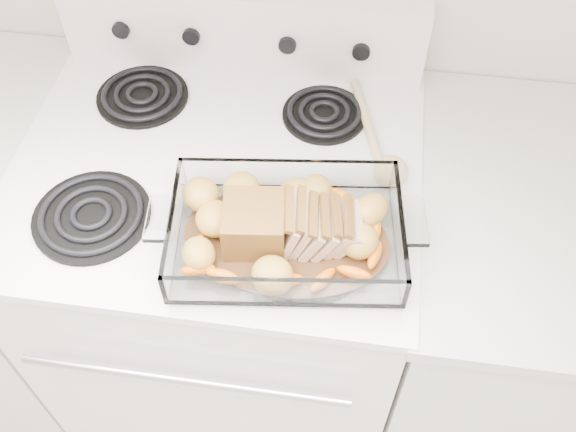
# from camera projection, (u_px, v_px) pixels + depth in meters

# --- Properties ---
(electric_range) EXTENTS (0.78, 0.70, 1.12)m
(electric_range) POSITION_uv_depth(u_px,v_px,m) (232.00, 288.00, 1.58)
(electric_range) COLOR white
(electric_range) RESTS_ON ground
(counter_right) EXTENTS (0.58, 0.68, 0.93)m
(counter_right) POSITION_uv_depth(u_px,v_px,m) (505.00, 326.00, 1.53)
(counter_right) COLOR silver
(counter_right) RESTS_ON ground
(baking_dish) EXTENTS (0.38, 0.25, 0.07)m
(baking_dish) POSITION_uv_depth(u_px,v_px,m) (286.00, 236.00, 1.08)
(baking_dish) COLOR white
(baking_dish) RESTS_ON electric_range
(pork_roast) EXTENTS (0.23, 0.10, 0.08)m
(pork_roast) POSITION_uv_depth(u_px,v_px,m) (278.00, 225.00, 1.06)
(pork_roast) COLOR brown
(pork_roast) RESTS_ON baking_dish
(roast_vegetables) EXTENTS (0.39, 0.21, 0.05)m
(roast_vegetables) POSITION_uv_depth(u_px,v_px,m) (287.00, 214.00, 1.10)
(roast_vegetables) COLOR #E25602
(roast_vegetables) RESTS_ON baking_dish
(wooden_spoon) EXTENTS (0.13, 0.29, 0.02)m
(wooden_spoon) POSITION_uv_depth(u_px,v_px,m) (380.00, 149.00, 1.23)
(wooden_spoon) COLOR #E3C685
(wooden_spoon) RESTS_ON electric_range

